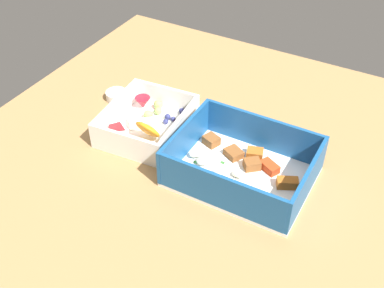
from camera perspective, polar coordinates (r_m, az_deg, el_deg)
name	(u,v)px	position (r cm, az deg, el deg)	size (l,w,h in cm)	color
table_surface	(202,163)	(81.45, 1.12, -2.19)	(80.00, 80.00, 2.00)	#9E7547
pasta_container	(242,167)	(76.44, 5.85, -2.72)	(21.29, 16.33, 6.76)	white
fruit_bowl	(146,124)	(85.63, -5.41, 2.40)	(14.38, 16.58, 5.27)	white
paper_cup_liner	(116,96)	(94.91, -8.84, 5.63)	(4.00, 4.00, 1.68)	white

